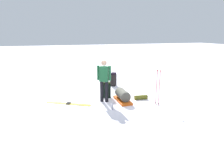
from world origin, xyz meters
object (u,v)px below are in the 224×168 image
object	(u,v)px
ski_pair_near	(69,104)
sleeping_mat_rolled	(141,97)
skier_standing	(104,79)
backpack_large_dark	(107,90)
backpack_bright	(113,79)
ski_poles_planted_near	(158,86)
gear_sled	(123,96)
thermos_bottle	(112,106)

from	to	relation	value
ski_pair_near	sleeping_mat_rolled	xyz separation A→B (m)	(-0.39, -2.95, 0.08)
skier_standing	backpack_large_dark	size ratio (longest dim) A/B	2.49
sleeping_mat_rolled	backpack_large_dark	bearing A→B (deg)	61.20
backpack_large_dark	backpack_bright	world-z (taller)	backpack_bright
skier_standing	sleeping_mat_rolled	size ratio (longest dim) A/B	3.09
ski_poles_planted_near	gear_sled	xyz separation A→B (m)	(0.78, 1.14, -0.53)
backpack_bright	gear_sled	distance (m)	2.53
skier_standing	gear_sled	xyz separation A→B (m)	(-0.21, -0.72, -0.73)
backpack_bright	ski_poles_planted_near	size ratio (longest dim) A/B	0.51
ski_pair_near	ski_poles_planted_near	bearing A→B (deg)	-109.52
backpack_bright	ski_poles_planted_near	world-z (taller)	ski_poles_planted_near
backpack_large_dark	ski_poles_planted_near	distance (m)	2.21
skier_standing	ski_pair_near	distance (m)	1.71
backpack_large_dark	backpack_bright	size ratio (longest dim) A/B	0.98
ski_pair_near	backpack_bright	distance (m)	3.35
ski_pair_near	gear_sled	xyz separation A→B (m)	(-0.38, -2.13, 0.21)
backpack_bright	thermos_bottle	bearing A→B (deg)	160.75
sleeping_mat_rolled	thermos_bottle	distance (m)	1.67
skier_standing	backpack_bright	world-z (taller)	skier_standing
backpack_bright	gear_sled	xyz separation A→B (m)	(-2.49, 0.45, -0.12)
gear_sled	thermos_bottle	bearing A→B (deg)	137.25
gear_sled	thermos_bottle	size ratio (longest dim) A/B	4.53
backpack_bright	ski_pair_near	bearing A→B (deg)	129.30
ski_poles_planted_near	gear_sled	world-z (taller)	ski_poles_planted_near
backpack_large_dark	thermos_bottle	size ratio (longest dim) A/B	2.63
skier_standing	backpack_bright	distance (m)	2.63
skier_standing	ski_pair_near	size ratio (longest dim) A/B	1.03
backpack_large_dark	ski_poles_planted_near	bearing A→B (deg)	-132.76
skier_standing	ski_poles_planted_near	size ratio (longest dim) A/B	1.24
ski_poles_planted_near	thermos_bottle	world-z (taller)	ski_poles_planted_near
ski_poles_planted_near	ski_pair_near	bearing A→B (deg)	70.48
backpack_bright	ski_poles_planted_near	xyz separation A→B (m)	(-3.27, -0.69, 0.41)
skier_standing	thermos_bottle	size ratio (longest dim) A/B	6.54
ski_pair_near	backpack_large_dark	distance (m)	1.74
backpack_large_dark	gear_sled	xyz separation A→B (m)	(-0.69, -0.46, -0.11)
gear_sled	sleeping_mat_rolled	xyz separation A→B (m)	(-0.01, -0.82, -0.13)
ski_pair_near	ski_poles_planted_near	distance (m)	3.55
gear_sled	sleeping_mat_rolled	distance (m)	0.83
sleeping_mat_rolled	gear_sled	bearing A→B (deg)	89.03
backpack_large_dark	gear_sled	size ratio (longest dim) A/B	0.58
backpack_bright	skier_standing	bearing A→B (deg)	153.00
ski_poles_planted_near	backpack_large_dark	bearing A→B (deg)	47.24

